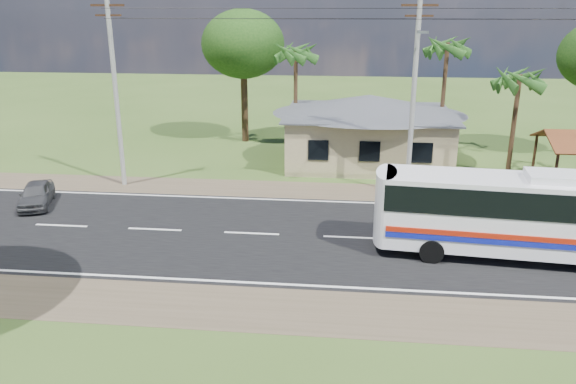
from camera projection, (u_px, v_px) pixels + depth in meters
The scene contains 12 objects.
ground at pixel (352, 238), 24.86m from camera, with size 120.00×120.00×0.00m, color #314C1B.
road at pixel (352, 238), 24.85m from camera, with size 120.00×16.00×0.03m.
house at pixel (368, 122), 36.18m from camera, with size 12.40×10.00×5.00m.
utility_poles at pixel (407, 88), 28.89m from camera, with size 32.80×2.22×11.00m.
palm_near at pixel (520, 80), 32.48m from camera, with size 2.80×2.80×6.70m.
palm_mid at pixel (447, 48), 36.62m from camera, with size 2.80×2.80×8.20m.
palm_far at pixel (296, 53), 38.24m from camera, with size 2.80×2.80×7.70m.
tree_behind_house at pixel (243, 44), 40.39m from camera, with size 6.00×6.00×9.61m.
coach_bus at pixel (535, 210), 22.16m from camera, with size 11.96×3.54×3.66m.
motorcycle at pixel (477, 190), 29.94m from camera, with size 0.53×1.52×0.80m, color black.
person at pixel (502, 190), 28.60m from camera, with size 0.61×0.40×1.67m, color #1A488F.
small_car at pixel (36, 194), 28.68m from camera, with size 1.44×3.58×1.22m, color #313133.
Camera 1 is at (-0.40, -23.11, 9.79)m, focal length 35.00 mm.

